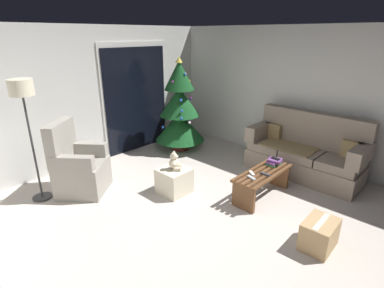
{
  "coord_description": "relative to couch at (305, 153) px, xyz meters",
  "views": [
    {
      "loc": [
        -2.55,
        -2.08,
        2.35
      ],
      "look_at": [
        0.4,
        0.7,
        0.85
      ],
      "focal_mm": 28.07,
      "sensor_mm": 36.0,
      "label": 1
    }
  ],
  "objects": [
    {
      "name": "book_stack",
      "position": [
        -0.84,
        0.13,
        0.06
      ],
      "size": [
        0.27,
        0.23,
        0.09
      ],
      "color": "#337042",
      "rests_on": "coffee_table"
    },
    {
      "name": "ottoman",
      "position": [
        -2.02,
        1.18,
        -0.2
      ],
      "size": [
        0.44,
        0.44,
        0.39
      ],
      "primitive_type": "cube",
      "color": "beige",
      "rests_on": "ground"
    },
    {
      "name": "ground_plane",
      "position": [
        -2.32,
        0.2,
        -0.4
      ],
      "size": [
        7.0,
        7.0,
        0.0
      ],
      "primitive_type": "plane",
      "color": "#BCB2A8"
    },
    {
      "name": "cardboard_box_taped_mid_floor",
      "position": [
        -1.76,
        -0.97,
        -0.23
      ],
      "size": [
        0.46,
        0.34,
        0.34
      ],
      "color": "tan",
      "rests_on": "ground"
    },
    {
      "name": "remote_silver",
      "position": [
        -1.5,
        0.13,
        0.02
      ],
      "size": [
        0.09,
        0.16,
        0.02
      ],
      "primitive_type": "cube",
      "rotation": [
        0.0,
        0.0,
        2.83
      ],
      "color": "#ADADB2",
      "rests_on": "coffee_table"
    },
    {
      "name": "remote_graphite",
      "position": [
        -1.27,
        0.04,
        0.02
      ],
      "size": [
        0.05,
        0.16,
        0.02
      ],
      "primitive_type": "cube",
      "rotation": [
        0.0,
        0.0,
        3.19
      ],
      "color": "#333338",
      "rests_on": "coffee_table"
    },
    {
      "name": "wall_back",
      "position": [
        -2.32,
        3.26,
        0.85
      ],
      "size": [
        5.72,
        0.12,
        2.5
      ],
      "primitive_type": "cube",
      "color": "silver",
      "rests_on": "ground"
    },
    {
      "name": "patio_door_glass",
      "position": [
        -1.18,
        3.17,
        0.65
      ],
      "size": [
        1.5,
        0.02,
        2.1
      ],
      "primitive_type": "cube",
      "color": "black",
      "rests_on": "ground"
    },
    {
      "name": "teddy_bear_cream",
      "position": [
        -2.01,
        1.17,
        0.11
      ],
      "size": [
        0.21,
        0.22,
        0.29
      ],
      "color": "beige",
      "rests_on": "ottoman"
    },
    {
      "name": "wall_right",
      "position": [
        0.54,
        0.2,
        0.85
      ],
      "size": [
        0.12,
        6.0,
        2.5
      ],
      "primitive_type": "cube",
      "color": "silver",
      "rests_on": "ground"
    },
    {
      "name": "cell_phone",
      "position": [
        -0.83,
        0.13,
        0.11
      ],
      "size": [
        0.08,
        0.15,
        0.01
      ],
      "primitive_type": "cube",
      "rotation": [
        0.0,
        0.0,
        -0.1
      ],
      "color": "black",
      "rests_on": "book_stack"
    },
    {
      "name": "patio_door_frame",
      "position": [
        -1.18,
        3.19,
        0.7
      ],
      "size": [
        1.6,
        0.02,
        2.2
      ],
      "primitive_type": "cube",
      "color": "silver",
      "rests_on": "ground"
    },
    {
      "name": "remote_white",
      "position": [
        -1.38,
        0.2,
        0.02
      ],
      "size": [
        0.13,
        0.15,
        0.02
      ],
      "primitive_type": "cube",
      "rotation": [
        0.0,
        0.0,
        2.48
      ],
      "color": "silver",
      "rests_on": "coffee_table"
    },
    {
      "name": "armchair",
      "position": [
        -3.0,
        2.28,
        0.0
      ],
      "size": [
        0.96,
        0.97,
        1.13
      ],
      "color": "gray",
      "rests_on": "ground"
    },
    {
      "name": "couch",
      "position": [
        0.0,
        0.0,
        0.0
      ],
      "size": [
        0.79,
        1.94,
        1.08
      ],
      "color": "gray",
      "rests_on": "ground"
    },
    {
      "name": "floor_lamp",
      "position": [
        -3.52,
        2.51,
        1.11
      ],
      "size": [
        0.32,
        0.32,
        1.78
      ],
      "color": "#2D2D30",
      "rests_on": "ground"
    },
    {
      "name": "christmas_tree",
      "position": [
        -0.64,
        2.45,
        0.46
      ],
      "size": [
        1.03,
        1.03,
        1.93
      ],
      "color": "#4C1E19",
      "rests_on": "ground"
    },
    {
      "name": "coffee_table",
      "position": [
        -1.2,
        0.12,
        -0.13
      ],
      "size": [
        1.1,
        0.4,
        0.41
      ],
      "color": "brown",
      "rests_on": "ground"
    }
  ]
}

